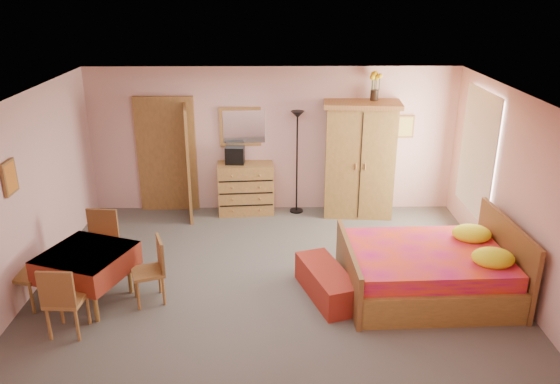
{
  "coord_description": "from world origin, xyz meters",
  "views": [
    {
      "loc": [
        0.01,
        -6.92,
        3.92
      ],
      "look_at": [
        0.1,
        0.3,
        1.15
      ],
      "focal_mm": 35.0,
      "sensor_mm": 36.0,
      "label": 1
    }
  ],
  "objects_px": {
    "chest_of_drawers": "(246,188)",
    "chair_east": "(148,271)",
    "bench": "(326,283)",
    "bed": "(427,258)",
    "stereo": "(235,155)",
    "floor_lamp": "(297,163)",
    "chair_north": "(99,247)",
    "sunflower_vase": "(375,86)",
    "chair_south": "(66,298)",
    "wall_mirror": "(245,127)",
    "chair_west": "(26,274)",
    "wardrobe": "(359,160)",
    "dining_table": "(89,277)"
  },
  "relations": [
    {
      "from": "floor_lamp",
      "to": "sunflower_vase",
      "type": "distance_m",
      "value": 1.89
    },
    {
      "from": "bench",
      "to": "chair_north",
      "type": "xyz_separation_m",
      "value": [
        -3.13,
        0.54,
        0.28
      ]
    },
    {
      "from": "wall_mirror",
      "to": "bench",
      "type": "height_order",
      "value": "wall_mirror"
    },
    {
      "from": "chest_of_drawers",
      "to": "chair_north",
      "type": "distance_m",
      "value": 3.05
    },
    {
      "from": "sunflower_vase",
      "to": "chair_east",
      "type": "distance_m",
      "value": 4.87
    },
    {
      "from": "stereo",
      "to": "chest_of_drawers",
      "type": "bearing_deg",
      "value": -3.38
    },
    {
      "from": "chair_west",
      "to": "chair_east",
      "type": "xyz_separation_m",
      "value": [
        1.53,
        0.07,
        -0.02
      ]
    },
    {
      "from": "stereo",
      "to": "chair_north",
      "type": "xyz_separation_m",
      "value": [
        -1.76,
        -2.36,
        -0.6
      ]
    },
    {
      "from": "chest_of_drawers",
      "to": "stereo",
      "type": "bearing_deg",
      "value": 172.31
    },
    {
      "from": "chair_west",
      "to": "chair_east",
      "type": "bearing_deg",
      "value": 106.97
    },
    {
      "from": "chest_of_drawers",
      "to": "chair_east",
      "type": "xyz_separation_m",
      "value": [
        -1.13,
        -2.98,
        -0.03
      ]
    },
    {
      "from": "floor_lamp",
      "to": "chair_west",
      "type": "relative_size",
      "value": 2.05
    },
    {
      "from": "chair_west",
      "to": "chair_east",
      "type": "distance_m",
      "value": 1.54
    },
    {
      "from": "chair_south",
      "to": "wardrobe",
      "type": "bearing_deg",
      "value": 45.5
    },
    {
      "from": "floor_lamp",
      "to": "wardrobe",
      "type": "height_order",
      "value": "wardrobe"
    },
    {
      "from": "dining_table",
      "to": "chair_south",
      "type": "bearing_deg",
      "value": -93.86
    },
    {
      "from": "chair_south",
      "to": "chair_north",
      "type": "distance_m",
      "value": 1.3
    },
    {
      "from": "stereo",
      "to": "bench",
      "type": "height_order",
      "value": "stereo"
    },
    {
      "from": "wall_mirror",
      "to": "dining_table",
      "type": "xyz_separation_m",
      "value": [
        -1.9,
        -3.19,
        -1.19
      ]
    },
    {
      "from": "wall_mirror",
      "to": "bed",
      "type": "bearing_deg",
      "value": -53.76
    },
    {
      "from": "stereo",
      "to": "bed",
      "type": "xyz_separation_m",
      "value": [
        2.72,
        -2.81,
        -0.57
      ]
    },
    {
      "from": "chest_of_drawers",
      "to": "stereo",
      "type": "relative_size",
      "value": 3.0
    },
    {
      "from": "stereo",
      "to": "floor_lamp",
      "type": "distance_m",
      "value": 1.11
    },
    {
      "from": "sunflower_vase",
      "to": "bed",
      "type": "distance_m",
      "value": 3.35
    },
    {
      "from": "chair_west",
      "to": "stereo",
      "type": "bearing_deg",
      "value": 155.19
    },
    {
      "from": "bed",
      "to": "chair_south",
      "type": "distance_m",
      "value": 4.56
    },
    {
      "from": "wardrobe",
      "to": "chair_south",
      "type": "bearing_deg",
      "value": -133.19
    },
    {
      "from": "stereo",
      "to": "chair_north",
      "type": "relative_size",
      "value": 0.34
    },
    {
      "from": "stereo",
      "to": "chair_north",
      "type": "distance_m",
      "value": 3.01
    },
    {
      "from": "wall_mirror",
      "to": "chair_west",
      "type": "bearing_deg",
      "value": -133.2
    },
    {
      "from": "chest_of_drawers",
      "to": "bench",
      "type": "bearing_deg",
      "value": -71.85
    },
    {
      "from": "chest_of_drawers",
      "to": "wall_mirror",
      "type": "bearing_deg",
      "value": 85.69
    },
    {
      "from": "chest_of_drawers",
      "to": "bed",
      "type": "height_order",
      "value": "bed"
    },
    {
      "from": "wall_mirror",
      "to": "stereo",
      "type": "relative_size",
      "value": 2.73
    },
    {
      "from": "bench",
      "to": "sunflower_vase",
      "type": "bearing_deg",
      "value": 70.52
    },
    {
      "from": "wardrobe",
      "to": "sunflower_vase",
      "type": "xyz_separation_m",
      "value": [
        0.21,
        0.11,
        1.27
      ]
    },
    {
      "from": "bench",
      "to": "chair_south",
      "type": "bearing_deg",
      "value": -166.46
    },
    {
      "from": "chest_of_drawers",
      "to": "bench",
      "type": "height_order",
      "value": "chest_of_drawers"
    },
    {
      "from": "wall_mirror",
      "to": "chair_west",
      "type": "height_order",
      "value": "wall_mirror"
    },
    {
      "from": "chest_of_drawers",
      "to": "stereo",
      "type": "xyz_separation_m",
      "value": [
        -0.18,
        0.01,
        0.62
      ]
    },
    {
      "from": "bench",
      "to": "chair_north",
      "type": "height_order",
      "value": "chair_north"
    },
    {
      "from": "bench",
      "to": "bed",
      "type": "bearing_deg",
      "value": 4.07
    },
    {
      "from": "bed",
      "to": "chair_west",
      "type": "height_order",
      "value": "bed"
    },
    {
      "from": "bench",
      "to": "dining_table",
      "type": "height_order",
      "value": "dining_table"
    },
    {
      "from": "wall_mirror",
      "to": "chair_north",
      "type": "distance_m",
      "value": 3.38
    },
    {
      "from": "stereo",
      "to": "chair_south",
      "type": "xyz_separation_m",
      "value": [
        -1.77,
        -3.66,
        -0.63
      ]
    },
    {
      "from": "floor_lamp",
      "to": "bed",
      "type": "distance_m",
      "value": 3.27
    },
    {
      "from": "wall_mirror",
      "to": "chair_north",
      "type": "relative_size",
      "value": 0.93
    },
    {
      "from": "chest_of_drawers",
      "to": "floor_lamp",
      "type": "height_order",
      "value": "floor_lamp"
    },
    {
      "from": "sunflower_vase",
      "to": "bench",
      "type": "distance_m",
      "value": 3.73
    }
  ]
}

